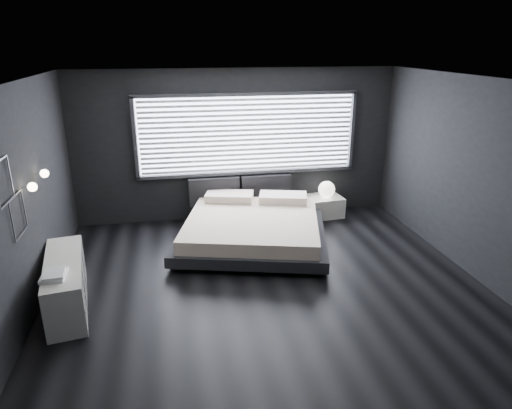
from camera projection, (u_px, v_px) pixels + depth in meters
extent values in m
plane|color=black|center=(267.00, 284.00, 6.45)|extent=(6.00, 6.00, 0.00)
plane|color=silver|center=(269.00, 80.00, 5.51)|extent=(6.00, 6.00, 0.00)
cube|color=black|center=(237.00, 146.00, 8.52)|extent=(6.00, 0.04, 2.80)
cube|color=black|center=(345.00, 301.00, 3.44)|extent=(6.00, 0.04, 2.80)
cube|color=black|center=(23.00, 205.00, 5.45)|extent=(0.04, 5.50, 2.80)
cube|color=black|center=(473.00, 178.00, 6.51)|extent=(0.04, 5.50, 2.80)
cube|color=white|center=(248.00, 134.00, 8.47)|extent=(4.00, 0.02, 1.38)
cube|color=#47474C|center=(135.00, 139.00, 8.08)|extent=(0.06, 0.08, 1.48)
cube|color=#47474C|center=(352.00, 131.00, 8.80)|extent=(0.06, 0.08, 1.48)
cube|color=#47474C|center=(248.00, 94.00, 8.19)|extent=(4.14, 0.08, 0.06)
cube|color=#47474C|center=(248.00, 173.00, 8.69)|extent=(4.14, 0.08, 0.06)
cube|color=silver|center=(248.00, 135.00, 8.41)|extent=(3.94, 0.03, 1.32)
cube|color=black|center=(214.00, 191.00, 8.62)|extent=(0.96, 0.16, 0.52)
cube|color=black|center=(266.00, 188.00, 8.79)|extent=(0.96, 0.16, 0.52)
cylinder|color=silver|center=(26.00, 187.00, 5.44)|extent=(0.10, 0.02, 0.02)
sphere|color=#FFE5B7|center=(32.00, 187.00, 5.45)|extent=(0.11, 0.11, 0.11)
cylinder|color=silver|center=(39.00, 174.00, 5.99)|extent=(0.10, 0.02, 0.02)
sphere|color=#FFE5B7|center=(44.00, 173.00, 6.01)|extent=(0.11, 0.11, 0.11)
cube|color=#47474C|center=(8.00, 202.00, 4.87)|extent=(0.01, 0.46, 0.02)
cube|color=#47474C|center=(10.00, 176.00, 5.01)|extent=(0.01, 0.02, 0.46)
cube|color=#47474C|center=(15.00, 196.00, 5.11)|extent=(0.01, 0.46, 0.02)
cube|color=#47474C|center=(22.00, 234.00, 5.26)|extent=(0.01, 0.46, 0.02)
cube|color=#47474C|center=(24.00, 208.00, 5.40)|extent=(0.01, 0.02, 0.46)
cube|color=#47474C|center=(12.00, 222.00, 4.97)|extent=(0.01, 0.02, 0.46)
cube|color=black|center=(179.00, 265.00, 6.91)|extent=(0.16, 0.16, 0.09)
cube|color=black|center=(317.00, 270.00, 6.77)|extent=(0.16, 0.16, 0.09)
cube|color=black|center=(202.00, 220.00, 8.65)|extent=(0.16, 0.16, 0.09)
cube|color=black|center=(312.00, 223.00, 8.51)|extent=(0.16, 0.16, 0.09)
cube|color=black|center=(252.00, 235.00, 7.67)|extent=(2.92, 2.84, 0.17)
cube|color=beige|center=(252.00, 224.00, 7.60)|extent=(2.62, 2.62, 0.22)
cube|color=beige|center=(229.00, 197.00, 8.37)|extent=(0.94, 0.66, 0.14)
cube|color=beige|center=(283.00, 198.00, 8.30)|extent=(0.94, 0.66, 0.14)
cube|color=white|center=(324.00, 206.00, 8.93)|extent=(0.72, 0.62, 0.39)
sphere|color=white|center=(327.00, 189.00, 8.78)|extent=(0.32, 0.32, 0.32)
cube|color=white|center=(66.00, 284.00, 5.83)|extent=(0.70, 1.65, 0.64)
cube|color=#47474C|center=(85.00, 281.00, 5.90)|extent=(0.26, 1.56, 0.62)
cube|color=white|center=(54.00, 275.00, 5.33)|extent=(0.27, 0.35, 0.04)
cube|color=white|center=(54.00, 273.00, 5.30)|extent=(0.25, 0.33, 0.03)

